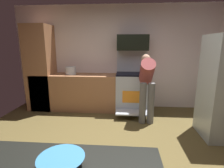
{
  "coord_description": "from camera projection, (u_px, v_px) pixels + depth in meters",
  "views": [
    {
      "loc": [
        0.23,
        -2.25,
        1.63
      ],
      "look_at": [
        0.04,
        0.3,
        1.05
      ],
      "focal_mm": 28.0,
      "sensor_mm": 36.0,
      "label": 1
    }
  ],
  "objects": [
    {
      "name": "ground_plane",
      "position": [
        108.0,
        159.0,
        2.57
      ],
      "size": [
        5.2,
        4.8,
        0.02
      ],
      "primitive_type": "cube",
      "color": "brown"
    },
    {
      "name": "wall_back",
      "position": [
        117.0,
        58.0,
        4.55
      ],
      "size": [
        5.2,
        0.12,
        2.6
      ],
      "primitive_type": "cube",
      "color": "silver",
      "rests_on": "ground"
    },
    {
      "name": "lower_cabinet_run",
      "position": [
        81.0,
        92.0,
        4.46
      ],
      "size": [
        2.4,
        0.6,
        0.9
      ],
      "primitive_type": "cube",
      "color": "#A36C47",
      "rests_on": "ground"
    },
    {
      "name": "cabinet_column",
      "position": [
        41.0,
        68.0,
        4.4
      ],
      "size": [
        0.6,
        0.6,
        2.1
      ],
      "primitive_type": "cube",
      "color": "#A36C47",
      "rests_on": "ground"
    },
    {
      "name": "oven_range",
      "position": [
        132.0,
        91.0,
        4.33
      ],
      "size": [
        0.76,
        0.99,
        1.49
      ],
      "color": "#B5BEC9",
      "rests_on": "ground"
    },
    {
      "name": "microwave",
      "position": [
        133.0,
        43.0,
        4.17
      ],
      "size": [
        0.74,
        0.38,
        0.37
      ],
      "primitive_type": "cube",
      "color": "black",
      "rests_on": "oven_range"
    },
    {
      "name": "person_cook",
      "position": [
        147.0,
        82.0,
        3.7
      ],
      "size": [
        0.31,
        0.7,
        1.42
      ],
      "color": "slate",
      "rests_on": "ground"
    },
    {
      "name": "mixing_bowl_large",
      "position": [
        61.0,
        162.0,
        1.06
      ],
      "size": [
        0.29,
        0.29,
        0.07
      ],
      "primitive_type": "cone",
      "rotation": [
        3.14,
        0.0,
        0.0
      ],
      "color": "teal",
      "rests_on": "counter_island"
    },
    {
      "name": "stock_pot",
      "position": [
        71.0,
        71.0,
        4.36
      ],
      "size": [
        0.27,
        0.27,
        0.19
      ],
      "primitive_type": "cylinder",
      "color": "#B1BBC2",
      "rests_on": "lower_cabinet_run"
    }
  ]
}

